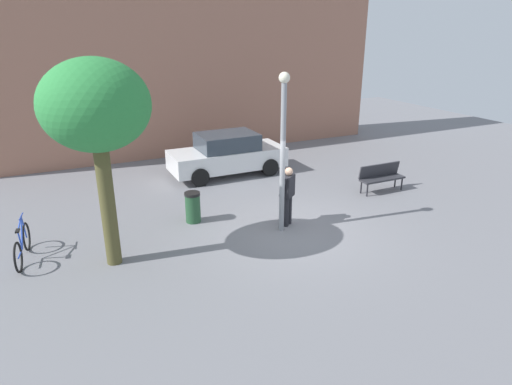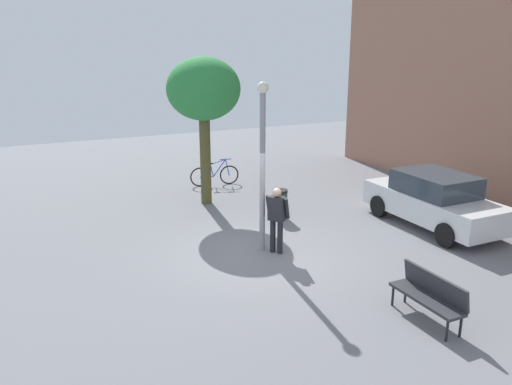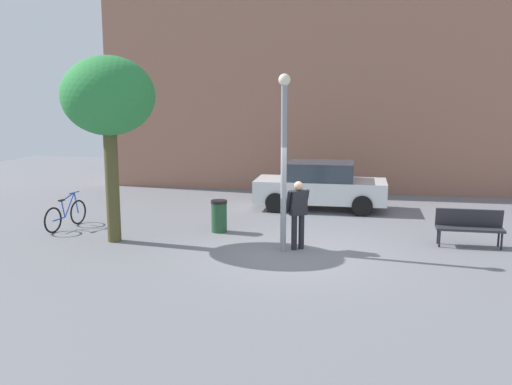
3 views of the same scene
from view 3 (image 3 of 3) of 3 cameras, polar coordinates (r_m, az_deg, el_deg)
ground_plane at (r=13.42m, az=4.02°, el=-6.15°), size 36.00×36.00×0.00m
building_facade at (r=22.33m, az=6.99°, el=11.01°), size 17.30×2.00×8.28m
lamppost at (r=13.12m, az=2.84°, el=4.29°), size 0.28×0.28×4.18m
person_by_lamppost at (r=13.54m, az=4.28°, el=-1.81°), size 0.61×0.53×1.67m
park_bench at (r=14.84m, az=20.82°, el=-3.05°), size 1.60×0.48×0.92m
plaza_tree at (r=14.43m, az=-14.75°, el=9.20°), size 2.29×2.29×4.65m
bicycle_blue at (r=16.57m, az=-18.70°, el=-2.17°), size 0.32×1.80×0.97m
parked_car_white at (r=18.37m, az=6.56°, el=0.70°), size 4.20×1.83×1.55m
trash_bin at (r=15.33m, az=-3.77°, el=-2.39°), size 0.44×0.44×0.88m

